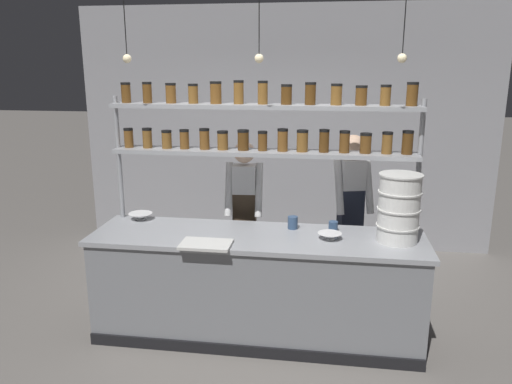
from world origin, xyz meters
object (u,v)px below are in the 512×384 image
at_px(spice_shelf_unit, 265,132).
at_px(container_stack, 399,208).
at_px(serving_cup_by_board, 333,226).
at_px(serving_cup_front, 293,223).
at_px(prep_bowl_center_front, 141,216).
at_px(chef_center, 351,208).
at_px(cutting_board, 206,244).
at_px(chef_left, 245,212).
at_px(prep_bowl_near_left, 330,236).

bearing_deg(spice_shelf_unit, container_stack, -15.53).
bearing_deg(serving_cup_by_board, spice_shelf_unit, 168.34).
relative_size(serving_cup_front, serving_cup_by_board, 1.28).
bearing_deg(spice_shelf_unit, serving_cup_by_board, -11.66).
relative_size(prep_bowl_center_front, serving_cup_front, 2.00).
bearing_deg(serving_cup_front, container_stack, -13.04).
bearing_deg(container_stack, chef_center, 114.02).
distance_m(cutting_board, serving_cup_front, 0.83).
xyz_separation_m(container_stack, serving_cup_by_board, (-0.51, 0.18, -0.24)).
height_order(container_stack, serving_cup_by_board, container_stack).
distance_m(container_stack, serving_cup_by_board, 0.59).
distance_m(chef_left, serving_cup_front, 0.69).
distance_m(spice_shelf_unit, prep_bowl_near_left, 1.04).
distance_m(prep_bowl_center_front, serving_cup_by_board, 1.76).
xyz_separation_m(container_stack, prep_bowl_near_left, (-0.54, -0.03, -0.25)).
distance_m(chef_center, serving_cup_front, 0.76).
xyz_separation_m(chef_left, cutting_board, (-0.14, -0.99, 0.02)).
distance_m(chef_left, container_stack, 1.54).
bearing_deg(serving_cup_front, cutting_board, -140.81).
bearing_deg(chef_left, container_stack, -29.64).
relative_size(cutting_board, prep_bowl_near_left, 2.03).
height_order(spice_shelf_unit, container_stack, spice_shelf_unit).
xyz_separation_m(chef_left, serving_cup_front, (0.50, -0.46, 0.06)).
height_order(chef_left, cutting_board, chef_left).
height_order(chef_center, container_stack, chef_center).
bearing_deg(chef_center, chef_left, 169.11).
relative_size(chef_left, prep_bowl_center_front, 7.33).
xyz_separation_m(spice_shelf_unit, prep_bowl_center_front, (-1.15, -0.05, -0.79)).
bearing_deg(cutting_board, chef_left, 81.90).
distance_m(chef_left, prep_bowl_center_front, 0.99).
xyz_separation_m(container_stack, cutting_board, (-1.50, -0.33, -0.27)).
bearing_deg(cutting_board, chef_center, 43.06).
height_order(prep_bowl_near_left, prep_bowl_center_front, prep_bowl_center_front).
bearing_deg(serving_cup_front, prep_bowl_center_front, 177.54).
bearing_deg(serving_cup_front, prep_bowl_near_left, -35.86).
distance_m(chef_center, container_stack, 0.86).
relative_size(spice_shelf_unit, chef_center, 1.60).
distance_m(spice_shelf_unit, container_stack, 1.28).
relative_size(spice_shelf_unit, container_stack, 4.83).
relative_size(spice_shelf_unit, prep_bowl_center_front, 12.30).
relative_size(chef_center, container_stack, 3.01).
xyz_separation_m(chef_left, chef_center, (1.02, 0.10, 0.05)).
bearing_deg(container_stack, chef_left, 154.01).
bearing_deg(serving_cup_by_board, chef_left, 150.71).
bearing_deg(prep_bowl_near_left, prep_bowl_center_front, 170.43).
bearing_deg(chef_center, cutting_board, -153.20).
bearing_deg(cutting_board, serving_cup_front, 39.19).
height_order(container_stack, cutting_board, container_stack).
bearing_deg(spice_shelf_unit, cutting_board, -120.97).
bearing_deg(container_stack, serving_cup_by_board, 159.99).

